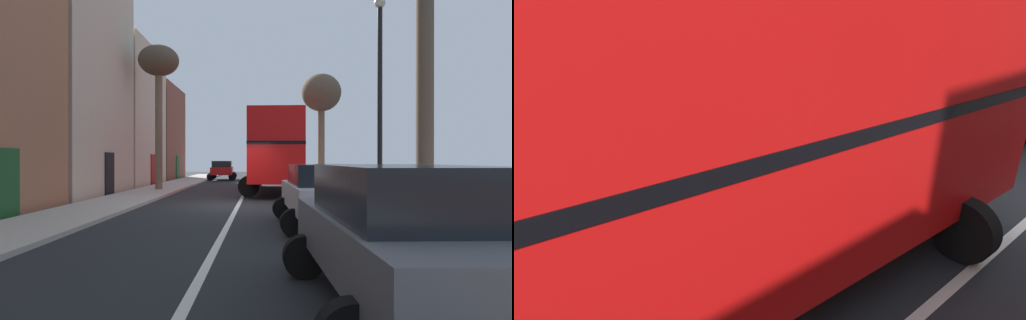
% 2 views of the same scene
% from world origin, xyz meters
% --- Properties ---
extents(ground_plane, '(84.00, 84.00, 0.00)m').
position_xyz_m(ground_plane, '(0.00, 0.00, 0.00)').
color(ground_plane, black).
extents(road_centre_line, '(0.16, 54.00, 0.01)m').
position_xyz_m(road_centre_line, '(0.00, 0.00, 0.00)').
color(road_centre_line, silver).
rests_on(road_centre_line, ground).
extents(sidewalk_left, '(2.60, 60.00, 0.12)m').
position_xyz_m(sidewalk_left, '(-4.90, 0.00, 0.06)').
color(sidewalk_left, '#B2ADA3').
rests_on(sidewalk_left, ground).
extents(sidewalk_right, '(2.60, 60.00, 0.12)m').
position_xyz_m(sidewalk_right, '(4.90, 0.00, 0.06)').
color(sidewalk_right, '#B2ADA3').
rests_on(sidewalk_right, ground).
extents(terraced_houses_left, '(4.07, 47.68, 10.91)m').
position_xyz_m(terraced_houses_left, '(-8.50, -0.58, 4.85)').
color(terraced_houses_left, brown).
rests_on(terraced_houses_left, ground).
extents(boundary_wall_right, '(0.36, 54.00, 1.36)m').
position_xyz_m(boundary_wall_right, '(6.45, 0.00, 0.68)').
color(boundary_wall_right, brown).
rests_on(boundary_wall_right, ground).
extents(double_decker_bus, '(3.83, 10.81, 4.06)m').
position_xyz_m(double_decker_bus, '(1.70, 6.97, 2.35)').
color(double_decker_bus, red).
rests_on(double_decker_bus, ground).
extents(parked_car_white_right_1, '(2.55, 4.42, 1.64)m').
position_xyz_m(parked_car_white_right_1, '(2.50, -5.08, 0.94)').
color(parked_car_white_right_1, silver).
rests_on(parked_car_white_right_1, ground).
extents(parked_car_grey_right_2, '(2.55, 4.60, 1.71)m').
position_xyz_m(parked_car_grey_right_2, '(2.50, -11.13, 0.96)').
color(parked_car_grey_right_2, slate).
rests_on(parked_car_grey_right_2, ground).
extents(parked_car_red_left_3, '(2.54, 4.34, 1.62)m').
position_xyz_m(parked_car_red_left_3, '(-2.50, 19.35, 0.93)').
color(parked_car_red_left_3, '#AD1919').
rests_on(parked_car_red_left_3, ground).
extents(street_tree_left_2, '(2.24, 2.24, 7.97)m').
position_xyz_m(street_tree_left_2, '(-4.81, 6.93, 6.83)').
color(street_tree_left_2, brown).
rests_on(street_tree_left_2, sidewalk_left).
extents(street_tree_right_3, '(2.91, 2.91, 7.97)m').
position_xyz_m(street_tree_right_3, '(5.29, 14.78, 6.49)').
color(street_tree_right_3, brown).
rests_on(street_tree_right_3, sidewalk_right).
extents(lamppost_right, '(0.32, 0.32, 6.31)m').
position_xyz_m(lamppost_right, '(4.30, -3.96, 3.81)').
color(lamppost_right, black).
rests_on(lamppost_right, sidewalk_right).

